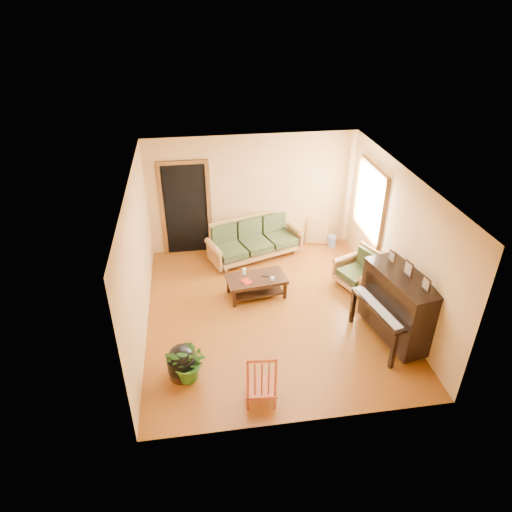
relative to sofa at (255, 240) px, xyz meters
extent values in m
plane|color=#66320D|center=(0.01, -1.99, -0.44)|extent=(5.00, 5.00, 0.00)
cube|color=black|center=(-1.44, 0.49, 0.59)|extent=(1.08, 0.16, 2.05)
cube|color=white|center=(2.22, -0.69, 1.06)|extent=(0.12, 1.36, 1.46)
cube|color=#9A6838|center=(0.00, 0.00, 0.00)|extent=(2.20, 1.46, 0.87)
cube|color=black|center=(-0.19, -1.43, -0.23)|extent=(1.19, 0.75, 0.41)
cube|color=#9A6838|center=(1.82, -1.45, -0.04)|extent=(1.00, 1.03, 0.80)
cube|color=black|center=(1.95, -2.99, 0.19)|extent=(1.10, 1.56, 1.25)
cylinder|color=black|center=(-1.63, -3.36, -0.22)|extent=(0.47, 0.47, 0.42)
cube|color=#93371A|center=(-0.51, -4.00, 0.04)|extent=(0.48, 0.52, 0.95)
cube|color=gold|center=(1.51, 0.41, -0.10)|extent=(0.51, 0.21, 0.67)
cylinder|color=#2F468F|center=(1.82, 0.25, -0.31)|extent=(0.20, 0.20, 0.25)
imported|color=#265C1A|center=(-1.52, -3.45, -0.08)|extent=(0.80, 0.75, 0.71)
imported|color=#A51D16|center=(-0.46, -1.60, -0.02)|extent=(0.24, 0.26, 0.02)
cylinder|color=white|center=(-0.40, -1.27, 0.03)|extent=(0.09, 0.09, 0.12)
cylinder|color=white|center=(0.10, -1.55, 0.00)|extent=(0.11, 0.11, 0.06)
cube|color=black|center=(-0.01, -1.43, -0.02)|extent=(0.16, 0.10, 0.02)
camera|label=1|loc=(-1.26, -8.60, 4.76)|focal=32.00mm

